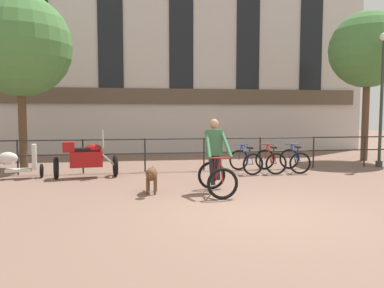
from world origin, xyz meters
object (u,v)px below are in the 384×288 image
at_px(parked_bicycle_mid_left, 270,161).
at_px(dog, 151,175).
at_px(street_lamp, 382,93).
at_px(parked_bicycle_near_lamp, 246,161).
at_px(parked_scooter, 17,162).
at_px(cyclist_with_bike, 216,160).
at_px(parked_bicycle_mid_right, 295,160).
at_px(parked_motorcycle, 86,158).

bearing_deg(parked_bicycle_mid_left, dog, 35.92).
height_order(parked_bicycle_mid_left, street_lamp, street_lamp).
distance_m(parked_bicycle_near_lamp, parked_scooter, 6.65).
height_order(cyclist_with_bike, street_lamp, street_lamp).
bearing_deg(parked_bicycle_mid_right, parked_bicycle_mid_left, 6.22).
bearing_deg(parked_motorcycle, street_lamp, -93.75).
distance_m(parked_bicycle_mid_left, parked_scooter, 7.44).
xyz_separation_m(dog, parked_bicycle_mid_left, (3.83, 2.57, -0.08)).
bearing_deg(parked_motorcycle, parked_bicycle_near_lamp, -95.72).
xyz_separation_m(cyclist_with_bike, street_lamp, (6.46, 3.21, 1.76)).
bearing_deg(parked_bicycle_mid_right, street_lamp, -165.35).
bearing_deg(parked_bicycle_mid_left, parked_scooter, 2.26).
bearing_deg(cyclist_with_bike, parked_bicycle_mid_left, 48.95).
xyz_separation_m(cyclist_with_bike, parked_bicycle_mid_left, (2.37, 2.72, -0.41)).
bearing_deg(cyclist_with_bike, dog, 174.06).
distance_m(parked_motorcycle, parked_bicycle_near_lamp, 4.77).
bearing_deg(parked_bicycle_mid_left, parked_bicycle_mid_right, -177.94).
bearing_deg(parked_scooter, street_lamp, -94.90).
bearing_deg(parked_bicycle_mid_left, cyclist_with_bike, 51.01).
xyz_separation_m(parked_bicycle_mid_left, street_lamp, (4.09, 0.49, 2.17)).
xyz_separation_m(parked_bicycle_mid_right, street_lamp, (3.29, 0.49, 2.17)).
relative_size(cyclist_with_bike, parked_scooter, 1.29).
xyz_separation_m(dog, parked_bicycle_near_lamp, (3.03, 2.57, -0.08)).
xyz_separation_m(cyclist_with_bike, parked_bicycle_near_lamp, (1.57, 2.72, -0.41)).
xyz_separation_m(parked_motorcycle, street_lamp, (9.65, 0.64, 1.96)).
bearing_deg(parked_motorcycle, parked_scooter, 78.62).
height_order(cyclist_with_bike, dog, cyclist_with_bike).
xyz_separation_m(cyclist_with_bike, dog, (-1.46, 0.15, -0.33)).
height_order(parked_motorcycle, parked_bicycle_mid_right, parked_motorcycle).
distance_m(cyclist_with_bike, parked_scooter, 5.75).
distance_m(parked_bicycle_mid_left, street_lamp, 4.65).
height_order(cyclist_with_bike, parked_motorcycle, cyclist_with_bike).
bearing_deg(cyclist_with_bike, parked_bicycle_mid_right, 40.66).
distance_m(parked_scooter, street_lamp, 11.73).
bearing_deg(dog, street_lamp, 28.35).
distance_m(parked_bicycle_near_lamp, street_lamp, 5.37).
xyz_separation_m(parked_bicycle_near_lamp, parked_bicycle_mid_right, (1.59, -0.00, 0.00)).
distance_m(cyclist_with_bike, parked_bicycle_near_lamp, 3.17).
bearing_deg(dog, parked_bicycle_near_lamp, 47.53).
distance_m(cyclist_with_bike, parked_bicycle_mid_right, 4.19).
relative_size(cyclist_with_bike, parked_bicycle_mid_left, 1.50).
bearing_deg(parked_scooter, parked_bicycle_near_lamp, -97.23).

